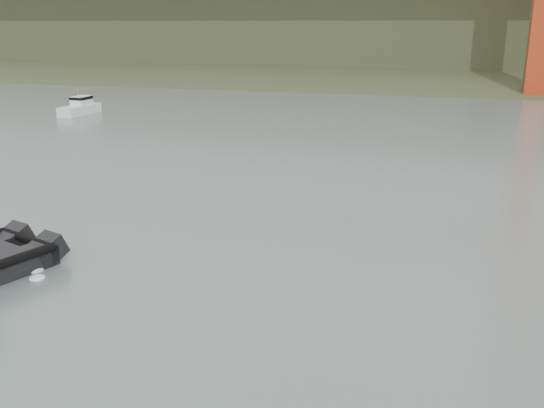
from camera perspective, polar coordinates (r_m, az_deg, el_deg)
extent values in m
plane|color=slate|center=(21.11, -5.58, -11.76)|extent=(400.00, 400.00, 0.00)
cube|color=#364427|center=(109.82, 12.93, 11.08)|extent=(500.00, 44.72, 16.25)
cube|color=#364427|center=(137.38, 13.96, 14.58)|extent=(500.00, 70.00, 18.00)
cube|color=#364427|center=(162.29, 14.59, 16.56)|extent=(500.00, 60.00, 16.00)
cube|color=white|center=(72.81, -17.65, 8.41)|extent=(2.12, 5.80, 1.15)
cube|color=white|center=(73.07, -17.50, 9.21)|extent=(1.61, 2.35, 1.15)
cube|color=black|center=(73.03, -17.53, 9.51)|extent=(1.66, 2.40, 0.33)
cylinder|color=gray|center=(72.57, -17.79, 9.98)|extent=(0.08, 0.08, 1.15)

